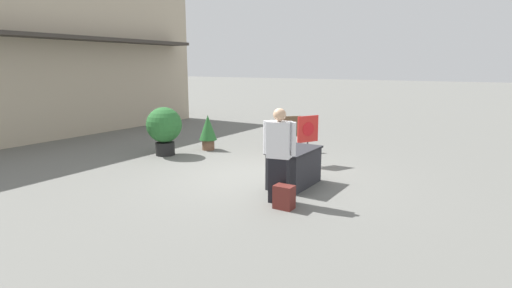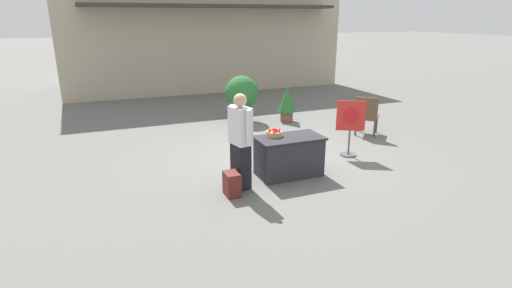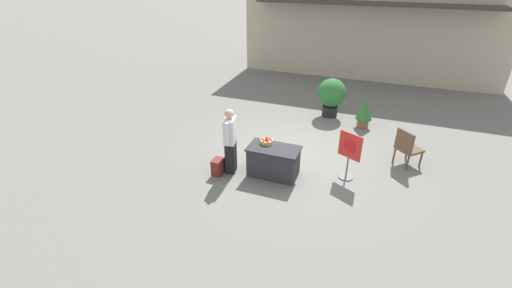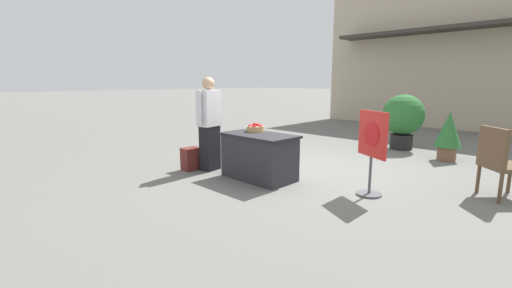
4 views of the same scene
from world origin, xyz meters
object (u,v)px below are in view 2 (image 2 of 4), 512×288
object	(u,v)px
potted_plant_near_right	(242,95)
patio_chair	(367,114)
person_visitor	(241,141)
backpack	(232,184)
apple_basket	(274,133)
potted_plant_far_left	(287,102)
display_table	(289,156)
poster_board	(350,126)

from	to	relation	value
potted_plant_near_right	patio_chair	bearing A→B (deg)	-47.05
person_visitor	backpack	size ratio (longest dim) A/B	4.12
person_visitor	potted_plant_near_right	size ratio (longest dim) A/B	1.29
person_visitor	patio_chair	world-z (taller)	person_visitor
apple_basket	potted_plant_far_left	xyz separation A→B (m)	(2.09, 3.62, -0.26)
display_table	patio_chair	xyz separation A→B (m)	(3.11, 1.70, 0.17)
display_table	poster_board	size ratio (longest dim) A/B	1.04
display_table	backpack	size ratio (longest dim) A/B	3.07
potted_plant_far_left	potted_plant_near_right	xyz separation A→B (m)	(-1.20, 0.57, 0.20)
apple_basket	poster_board	distance (m)	2.05
display_table	potted_plant_far_left	bearing A→B (deg)	63.98
apple_basket	person_visitor	bearing A→B (deg)	-155.20
display_table	potted_plant_far_left	size ratio (longest dim) A/B	1.24
poster_board	patio_chair	xyz separation A→B (m)	(1.35, 1.18, -0.12)
potted_plant_far_left	person_visitor	bearing A→B (deg)	-126.10
person_visitor	potted_plant_far_left	xyz separation A→B (m)	(2.92, 4.00, -0.30)
display_table	backpack	distance (m)	1.43
poster_board	potted_plant_far_left	bearing A→B (deg)	-154.04
apple_basket	poster_board	world-z (taller)	poster_board
person_visitor	potted_plant_far_left	bearing A→B (deg)	42.01
display_table	backpack	bearing A→B (deg)	-160.38
apple_basket	potted_plant_far_left	world-z (taller)	potted_plant_far_left
poster_board	apple_basket	bearing A→B (deg)	-52.32
patio_chair	potted_plant_far_left	world-z (taller)	potted_plant_far_left
display_table	potted_plant_near_right	size ratio (longest dim) A/B	0.96
person_visitor	potted_plant_far_left	world-z (taller)	person_visitor
poster_board	display_table	bearing A→B (deg)	-46.13
person_visitor	potted_plant_near_right	world-z (taller)	person_visitor
backpack	potted_plant_far_left	world-z (taller)	potted_plant_far_left
backpack	potted_plant_near_right	distance (m)	5.25
patio_chair	potted_plant_near_right	world-z (taller)	potted_plant_near_right
display_table	person_visitor	world-z (taller)	person_visitor
poster_board	patio_chair	bearing A→B (deg)	158.60
person_visitor	potted_plant_near_right	xyz separation A→B (m)	(1.72, 4.58, -0.10)
display_table	potted_plant_far_left	distance (m)	4.21
apple_basket	person_visitor	world-z (taller)	person_visitor
display_table	apple_basket	world-z (taller)	apple_basket
display_table	poster_board	world-z (taller)	poster_board
display_table	potted_plant_near_right	xyz separation A→B (m)	(0.65, 4.35, 0.40)
patio_chair	poster_board	bearing A→B (deg)	175.74
backpack	poster_board	bearing A→B (deg)	17.84
apple_basket	potted_plant_far_left	bearing A→B (deg)	60.01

